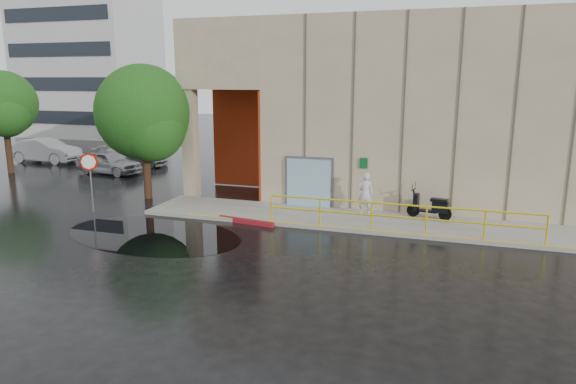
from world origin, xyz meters
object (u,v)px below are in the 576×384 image
scooter (430,199)px  red_curb (246,221)px  person (365,194)px  car_b (45,151)px  tree_near (145,116)px  car_c (132,156)px  tree_far (4,106)px  car_a (109,162)px  stop_sign (90,169)px

scooter → red_curb: bearing=-149.5°
person → scooter: (2.49, 0.16, -0.09)m
car_b → tree_near: bearing=-120.9°
car_c → tree_far: bearing=113.4°
car_a → tree_far: 6.72m
car_c → tree_far: 7.60m
tree_near → stop_sign: bearing=-108.4°
tree_near → car_a: bearing=140.2°
scooter → stop_sign: bearing=-157.6°
stop_sign → red_curb: size_ratio=1.04×
stop_sign → scooter: bearing=6.2°
tree_far → car_a: bearing=15.7°
car_b → tree_far: tree_far is taller
tree_far → tree_near: bearing=-15.8°
tree_far → scooter: bearing=-8.2°
stop_sign → car_c: (-5.18, 10.37, -1.17)m
scooter → car_a: (-18.39, 5.05, -0.22)m
scooter → car_a: size_ratio=0.43×
car_a → car_b: car_b is taller
red_curb → car_c: 15.65m
scooter → tree_near: tree_near is taller
car_a → car_b: (-6.68, 2.28, 0.10)m
person → red_curb: 4.85m
stop_sign → tree_far: tree_far is taller
scooter → car_c: (-18.69, 7.73, -0.26)m
stop_sign → tree_near: size_ratio=0.41×
person → scooter: size_ratio=0.97×
car_c → tree_far: (-5.38, -4.28, 3.25)m
scooter → car_c: scooter is taller
car_b → car_c: bearing=-87.6°
stop_sign → car_a: 9.18m
red_curb → car_a: 13.83m
car_a → tree_near: (5.82, -4.85, 3.11)m
red_curb → tree_near: 7.38m
tree_near → tree_far: 11.95m
red_curb → tree_near: tree_near is taller
car_c → tree_near: size_ratio=0.73×
scooter → red_curb: size_ratio=0.73×
car_b → tree_near: size_ratio=0.78×
red_curb → tree_far: tree_far is taller
car_a → car_c: (-0.30, 2.68, -0.04)m
tree_near → tree_far: bearing=164.2°
red_curb → car_b: size_ratio=0.50×
tree_near → scooter: bearing=-0.9°
stop_sign → car_b: bearing=134.4°
car_a → tree_far: bearing=114.0°
scooter → tree_near: 12.90m
car_b → red_curb: bearing=-119.0°
person → red_curb: bearing=18.8°
person → car_b: person is taller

